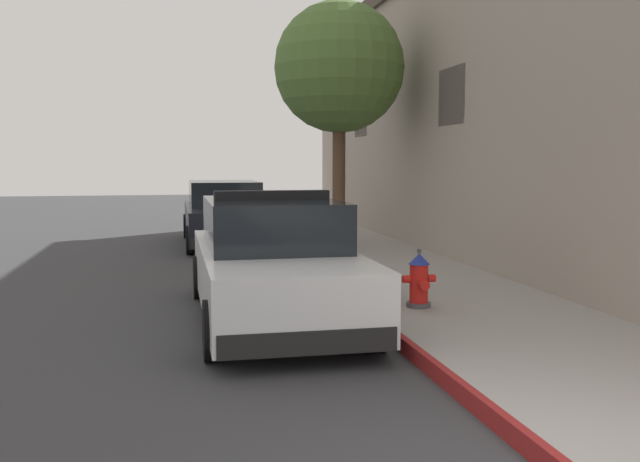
# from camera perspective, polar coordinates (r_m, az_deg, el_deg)

# --- Properties ---
(ground_plane) EXTENTS (31.64, 60.00, 0.20)m
(ground_plane) POSITION_cam_1_polar(r_m,az_deg,el_deg) (13.86, -20.68, -3.62)
(ground_plane) COLOR #353538
(sidewalk_pavement) EXTENTS (2.81, 60.00, 0.17)m
(sidewalk_pavement) POSITION_cam_1_polar(r_m,az_deg,el_deg) (14.20, 3.99, -2.29)
(sidewalk_pavement) COLOR gray
(sidewalk_pavement) RESTS_ON ground
(curb_painted_edge) EXTENTS (0.08, 60.00, 0.17)m
(curb_painted_edge) POSITION_cam_1_polar(r_m,az_deg,el_deg) (13.88, -1.76, -2.47)
(curb_painted_edge) COLOR maroon
(curb_painted_edge) RESTS_ON ground
(storefront_building) EXTENTS (7.26, 23.89, 6.35)m
(storefront_building) POSITION_cam_1_polar(r_m,az_deg,el_deg) (15.54, 22.80, 9.41)
(storefront_building) COLOR gray
(storefront_building) RESTS_ON ground
(police_cruiser) EXTENTS (1.94, 4.84, 1.68)m
(police_cruiser) POSITION_cam_1_polar(r_m,az_deg,el_deg) (9.09, -3.84, -2.63)
(police_cruiser) COLOR white
(police_cruiser) RESTS_ON ground
(parked_car_silver_ahead) EXTENTS (1.94, 4.84, 1.56)m
(parked_car_silver_ahead) POSITION_cam_1_polar(r_m,az_deg,el_deg) (17.44, -7.77, 1.33)
(parked_car_silver_ahead) COLOR black
(parked_car_silver_ahead) RESTS_ON ground
(fire_hydrant) EXTENTS (0.44, 0.40, 0.76)m
(fire_hydrant) POSITION_cam_1_polar(r_m,az_deg,el_deg) (9.20, 8.05, -3.98)
(fire_hydrant) COLOR #4C4C51
(fire_hydrant) RESTS_ON sidewalk_pavement
(street_tree) EXTENTS (2.79, 2.79, 5.28)m
(street_tree) POSITION_cam_1_polar(r_m,az_deg,el_deg) (15.39, 1.57, 13.06)
(street_tree) COLOR brown
(street_tree) RESTS_ON sidewalk_pavement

